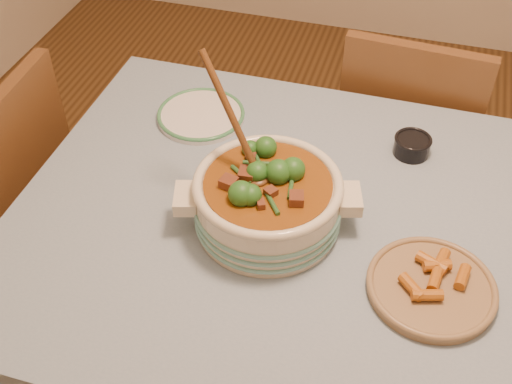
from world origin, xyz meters
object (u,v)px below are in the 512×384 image
white_plate (201,115)px  chair_left (6,193)px  chair_far (406,135)px  dining_table (370,263)px  fried_plate (432,286)px  condiment_bowl (412,145)px  stew_casserole (267,198)px

white_plate → chair_left: size_ratio=0.32×
chair_far → chair_left: (-1.11, -0.61, -0.01)m
dining_table → white_plate: 0.61m
dining_table → fried_plate: 0.21m
white_plate → condiment_bowl: 0.57m
fried_plate → white_plate: bearing=147.3°
stew_casserole → chair_left: size_ratio=0.47×
stew_casserole → chair_left: bearing=171.0°
dining_table → fried_plate: (0.13, -0.12, 0.11)m
white_plate → chair_far: 0.73m
condiment_bowl → chair_left: (-1.13, -0.21, -0.28)m
stew_casserole → condiment_bowl: bearing=50.3°
fried_plate → chair_left: (-1.22, 0.22, -0.27)m
dining_table → fried_plate: fried_plate is taller
dining_table → chair_far: (0.02, 0.71, -0.15)m
condiment_bowl → dining_table: bearing=-97.7°
chair_far → condiment_bowl: bearing=96.6°
dining_table → white_plate: size_ratio=5.82×
dining_table → chair_left: chair_left is taller
white_plate → chair_far: size_ratio=0.32×
fried_plate → dining_table: bearing=138.0°
condiment_bowl → fried_plate: 0.44m
chair_left → dining_table: bearing=81.8°
dining_table → chair_far: 0.73m
stew_casserole → white_plate: bearing=130.2°
fried_plate → chair_left: size_ratio=0.38×
stew_casserole → dining_table: bearing=7.0°
dining_table → chair_far: chair_far is taller
stew_casserole → chair_left: 0.91m
condiment_bowl → chair_far: 0.48m
fried_plate → chair_far: chair_far is taller
condiment_bowl → chair_far: bearing=92.6°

